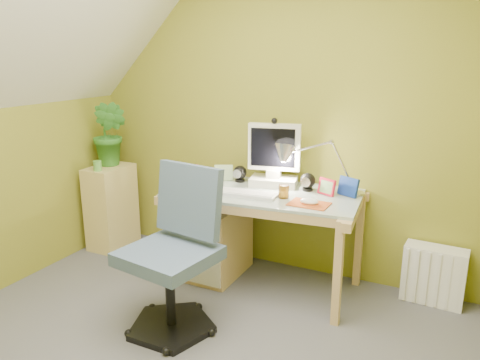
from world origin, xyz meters
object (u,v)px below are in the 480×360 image
at_px(desk_lamp, 335,155).
at_px(radiator, 434,275).
at_px(task_chair, 168,252).
at_px(potted_plant, 110,134).
at_px(desk, 263,238).
at_px(monitor, 274,153).
at_px(side_ledge, 112,207).

bearing_deg(desk_lamp, radiator, -6.02).
height_order(desk_lamp, task_chair, desk_lamp).
relative_size(potted_plant, task_chair, 0.53).
relative_size(desk, monitor, 2.72).
distance_m(monitor, desk_lamp, 0.45).
distance_m(desk_lamp, radiator, 1.07).
bearing_deg(task_chair, desk, 79.78).
height_order(desk_lamp, radiator, desk_lamp).
xyz_separation_m(monitor, potted_plant, (-1.48, -0.07, 0.04)).
relative_size(desk_lamp, side_ledge, 0.76).
bearing_deg(desk, potted_plant, 170.34).
bearing_deg(task_chair, desk_lamp, 62.19).
bearing_deg(side_ledge, desk_lamp, 3.54).
height_order(task_chair, radiator, task_chair).
distance_m(side_ledge, radiator, 2.65).
bearing_deg(desk, monitor, 84.62).
height_order(desk, radiator, desk).
distance_m(desk, task_chair, 0.86).
bearing_deg(desk, task_chair, -114.04).
relative_size(desk_lamp, potted_plant, 0.99).
bearing_deg(radiator, desk_lamp, -169.35).
height_order(desk, task_chair, task_chair).
relative_size(potted_plant, radiator, 1.38).
xyz_separation_m(desk_lamp, potted_plant, (-1.93, -0.07, 0.01)).
bearing_deg(potted_plant, task_chair, -37.15).
relative_size(monitor, task_chair, 0.47).
relative_size(side_ledge, potted_plant, 1.31).
height_order(desk, side_ledge, side_ledge).
relative_size(desk_lamp, radiator, 1.37).
height_order(side_ledge, potted_plant, potted_plant).
height_order(side_ledge, radiator, side_ledge).
bearing_deg(potted_plant, radiator, 3.58).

